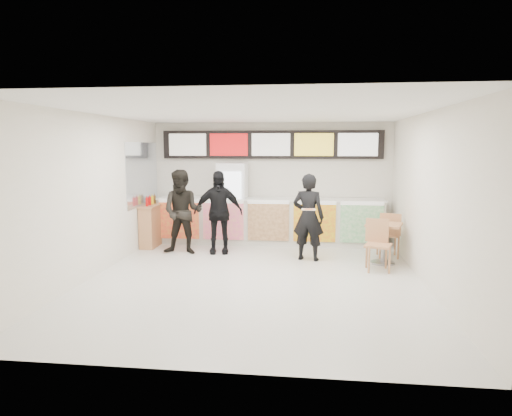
% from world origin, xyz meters
% --- Properties ---
extents(floor, '(7.00, 7.00, 0.00)m').
position_xyz_m(floor, '(0.00, 0.00, 0.00)').
color(floor, beige).
rests_on(floor, ground).
extents(ceiling, '(7.00, 7.00, 0.00)m').
position_xyz_m(ceiling, '(0.00, 0.00, 3.00)').
color(ceiling, white).
rests_on(ceiling, wall_back).
extents(wall_back, '(6.00, 0.00, 6.00)m').
position_xyz_m(wall_back, '(0.00, 3.50, 1.50)').
color(wall_back, silver).
rests_on(wall_back, floor).
extents(wall_left, '(0.00, 7.00, 7.00)m').
position_xyz_m(wall_left, '(-3.00, 0.00, 1.50)').
color(wall_left, silver).
rests_on(wall_left, floor).
extents(wall_right, '(0.00, 7.00, 7.00)m').
position_xyz_m(wall_right, '(3.00, 0.00, 1.50)').
color(wall_right, silver).
rests_on(wall_right, floor).
extents(service_counter, '(5.56, 0.77, 1.14)m').
position_xyz_m(service_counter, '(0.00, 3.09, 0.57)').
color(service_counter, silver).
rests_on(service_counter, floor).
extents(menu_board, '(5.50, 0.14, 0.70)m').
position_xyz_m(menu_board, '(0.00, 3.41, 2.45)').
color(menu_board, black).
rests_on(menu_board, wall_back).
extents(drinks_fridge, '(0.70, 0.67, 2.00)m').
position_xyz_m(drinks_fridge, '(-0.93, 3.11, 1.00)').
color(drinks_fridge, white).
rests_on(drinks_fridge, floor).
extents(mirror_panel, '(0.01, 2.00, 1.50)m').
position_xyz_m(mirror_panel, '(-2.99, 2.45, 1.75)').
color(mirror_panel, '#B2B7BF').
rests_on(mirror_panel, wall_left).
extents(customer_main, '(0.76, 0.59, 1.85)m').
position_xyz_m(customer_main, '(0.95, 1.56, 0.92)').
color(customer_main, black).
rests_on(customer_main, floor).
extents(customer_left, '(0.93, 0.73, 1.90)m').
position_xyz_m(customer_left, '(-1.85, 1.81, 0.95)').
color(customer_left, black).
rests_on(customer_left, floor).
extents(customer_mid, '(1.14, 0.58, 1.87)m').
position_xyz_m(customer_mid, '(-1.07, 1.97, 0.93)').
color(customer_mid, black).
rests_on(customer_mid, floor).
extents(pizza_slice, '(0.36, 0.36, 0.02)m').
position_xyz_m(pizza_slice, '(0.95, 1.11, 1.16)').
color(pizza_slice, beige).
rests_on(pizza_slice, customer_main).
extents(cafe_table, '(0.97, 1.76, 1.00)m').
position_xyz_m(cafe_table, '(2.50, 1.43, 0.58)').
color(cafe_table, tan).
rests_on(cafe_table, floor).
extents(condiment_ledge, '(0.37, 0.90, 1.20)m').
position_xyz_m(condiment_ledge, '(-2.82, 2.46, 0.52)').
color(condiment_ledge, tan).
rests_on(condiment_ledge, floor).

